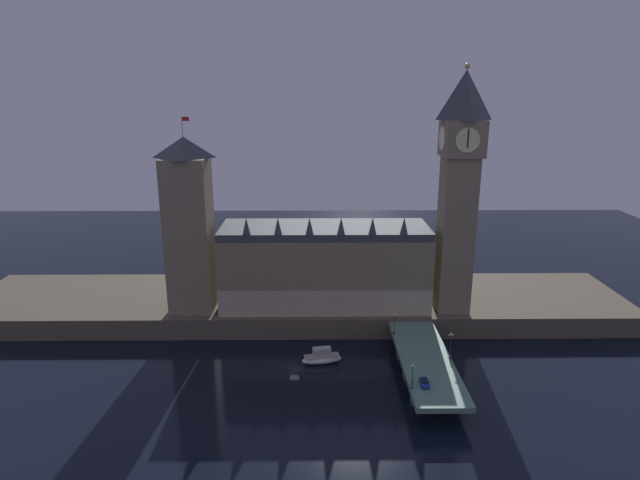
{
  "coord_description": "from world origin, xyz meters",
  "views": [
    {
      "loc": [
        5.73,
        -131.98,
        74.44
      ],
      "look_at": [
        7.25,
        20.0,
        31.41
      ],
      "focal_mm": 30.0,
      "sensor_mm": 36.0,
      "label": 1
    }
  ],
  "objects_px": {
    "pedestrian_near_rail": "(412,381)",
    "street_lamp_mid": "(451,342)",
    "victoria_tower": "(189,225)",
    "boat_upstream": "(322,358)",
    "street_lamp_far": "(394,321)",
    "street_lamp_near": "(412,373)",
    "car_northbound_trail": "(425,382)",
    "pedestrian_mid_walk": "(450,359)",
    "clock_tower": "(459,186)"
  },
  "relations": [
    {
      "from": "clock_tower",
      "to": "street_lamp_mid",
      "type": "xyz_separation_m",
      "value": [
        -7.79,
        -31.44,
        -35.75
      ]
    },
    {
      "from": "car_northbound_trail",
      "to": "street_lamp_near",
      "type": "relative_size",
      "value": 0.7
    },
    {
      "from": "victoria_tower",
      "to": "boat_upstream",
      "type": "xyz_separation_m",
      "value": [
        40.7,
        -24.81,
        -32.17
      ]
    },
    {
      "from": "car_northbound_trail",
      "to": "pedestrian_mid_walk",
      "type": "relative_size",
      "value": 2.43
    },
    {
      "from": "pedestrian_near_rail",
      "to": "street_lamp_far",
      "type": "bearing_deg",
      "value": 90.82
    },
    {
      "from": "street_lamp_mid",
      "to": "car_northbound_trail",
      "type": "bearing_deg",
      "value": -125.17
    },
    {
      "from": "pedestrian_mid_walk",
      "to": "boat_upstream",
      "type": "xyz_separation_m",
      "value": [
        -33.31,
        10.4,
        -5.14
      ]
    },
    {
      "from": "car_northbound_trail",
      "to": "pedestrian_mid_walk",
      "type": "height_order",
      "value": "pedestrian_mid_walk"
    },
    {
      "from": "street_lamp_far",
      "to": "pedestrian_mid_walk",
      "type": "bearing_deg",
      "value": -53.83
    },
    {
      "from": "pedestrian_mid_walk",
      "to": "street_lamp_near",
      "type": "relative_size",
      "value": 0.29
    },
    {
      "from": "boat_upstream",
      "to": "car_northbound_trail",
      "type": "bearing_deg",
      "value": -41.41
    },
    {
      "from": "pedestrian_near_rail",
      "to": "street_lamp_far",
      "type": "xyz_separation_m",
      "value": [
        -0.4,
        27.78,
        3.12
      ]
    },
    {
      "from": "car_northbound_trail",
      "to": "pedestrian_near_rail",
      "type": "relative_size",
      "value": 2.42
    },
    {
      "from": "clock_tower",
      "to": "pedestrian_mid_walk",
      "type": "height_order",
      "value": "clock_tower"
    },
    {
      "from": "clock_tower",
      "to": "street_lamp_far",
      "type": "bearing_deg",
      "value": -140.73
    },
    {
      "from": "car_northbound_trail",
      "to": "street_lamp_mid",
      "type": "height_order",
      "value": "street_lamp_mid"
    },
    {
      "from": "car_northbound_trail",
      "to": "pedestrian_near_rail",
      "type": "bearing_deg",
      "value": 177.59
    },
    {
      "from": "clock_tower",
      "to": "pedestrian_near_rail",
      "type": "relative_size",
      "value": 40.2
    },
    {
      "from": "victoria_tower",
      "to": "street_lamp_mid",
      "type": "distance_m",
      "value": 84.78
    },
    {
      "from": "pedestrian_mid_walk",
      "to": "street_lamp_far",
      "type": "relative_size",
      "value": 0.28
    },
    {
      "from": "boat_upstream",
      "to": "street_lamp_near",
      "type": "bearing_deg",
      "value": -47.62
    },
    {
      "from": "clock_tower",
      "to": "street_lamp_mid",
      "type": "relative_size",
      "value": 10.21
    },
    {
      "from": "street_lamp_near",
      "to": "street_lamp_mid",
      "type": "height_order",
      "value": "street_lamp_mid"
    },
    {
      "from": "car_northbound_trail",
      "to": "boat_upstream",
      "type": "xyz_separation_m",
      "value": [
        -24.43,
        21.54,
        -4.81
      ]
    },
    {
      "from": "pedestrian_mid_walk",
      "to": "street_lamp_mid",
      "type": "relative_size",
      "value": 0.25
    },
    {
      "from": "victoria_tower",
      "to": "clock_tower",
      "type": "bearing_deg",
      "value": -1.21
    },
    {
      "from": "street_lamp_near",
      "to": "car_northbound_trail",
      "type": "bearing_deg",
      "value": 24.56
    },
    {
      "from": "victoria_tower",
      "to": "pedestrian_mid_walk",
      "type": "distance_m",
      "value": 86.31
    },
    {
      "from": "clock_tower",
      "to": "street_lamp_far",
      "type": "relative_size",
      "value": 11.37
    },
    {
      "from": "clock_tower",
      "to": "car_northbound_trail",
      "type": "height_order",
      "value": "clock_tower"
    },
    {
      "from": "pedestrian_mid_walk",
      "to": "street_lamp_far",
      "type": "bearing_deg",
      "value": 126.17
    },
    {
      "from": "pedestrian_mid_walk",
      "to": "street_lamp_far",
      "type": "distance_m",
      "value": 21.0
    },
    {
      "from": "pedestrian_mid_walk",
      "to": "clock_tower",
      "type": "bearing_deg",
      "value": 76.25
    },
    {
      "from": "pedestrian_near_rail",
      "to": "street_lamp_near",
      "type": "relative_size",
      "value": 0.29
    },
    {
      "from": "victoria_tower",
      "to": "street_lamp_near",
      "type": "xyz_separation_m",
      "value": [
        61.76,
        -47.89,
        -24.02
      ]
    },
    {
      "from": "pedestrian_mid_walk",
      "to": "street_lamp_near",
      "type": "height_order",
      "value": "street_lamp_near"
    },
    {
      "from": "clock_tower",
      "to": "car_northbound_trail",
      "type": "xyz_separation_m",
      "value": [
        -17.08,
        -44.62,
        -39.66
      ]
    },
    {
      "from": "pedestrian_near_rail",
      "to": "street_lamp_mid",
      "type": "xyz_separation_m",
      "value": [
        12.25,
        13.06,
        3.58
      ]
    },
    {
      "from": "street_lamp_mid",
      "to": "boat_upstream",
      "type": "height_order",
      "value": "street_lamp_mid"
    },
    {
      "from": "pedestrian_mid_walk",
      "to": "boat_upstream",
      "type": "distance_m",
      "value": 35.28
    },
    {
      "from": "pedestrian_mid_walk",
      "to": "boat_upstream",
      "type": "bearing_deg",
      "value": 162.66
    },
    {
      "from": "boat_upstream",
      "to": "street_lamp_mid",
      "type": "bearing_deg",
      "value": -13.92
    },
    {
      "from": "victoria_tower",
      "to": "boat_upstream",
      "type": "relative_size",
      "value": 5.18
    },
    {
      "from": "victoria_tower",
      "to": "boat_upstream",
      "type": "bearing_deg",
      "value": -31.37
    },
    {
      "from": "pedestrian_near_rail",
      "to": "street_lamp_mid",
      "type": "height_order",
      "value": "street_lamp_mid"
    },
    {
      "from": "street_lamp_far",
      "to": "pedestrian_near_rail",
      "type": "bearing_deg",
      "value": -89.18
    },
    {
      "from": "pedestrian_mid_walk",
      "to": "street_lamp_near",
      "type": "distance_m",
      "value": 17.89
    },
    {
      "from": "clock_tower",
      "to": "street_lamp_mid",
      "type": "distance_m",
      "value": 48.24
    },
    {
      "from": "clock_tower",
      "to": "street_lamp_near",
      "type": "bearing_deg",
      "value": -113.89
    },
    {
      "from": "street_lamp_mid",
      "to": "street_lamp_far",
      "type": "xyz_separation_m",
      "value": [
        -12.65,
        14.72,
        -0.46
      ]
    }
  ]
}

